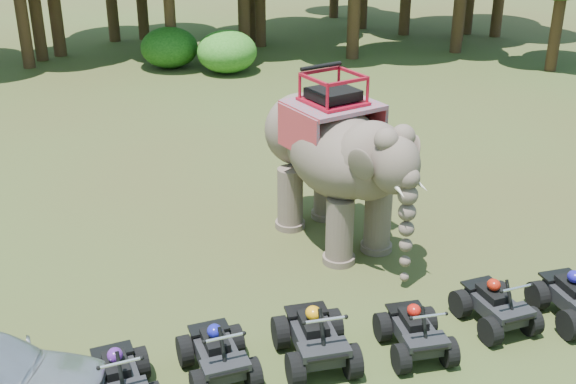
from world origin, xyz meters
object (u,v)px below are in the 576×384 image
atv_2 (315,331)px  atv_0 (118,372)px  atv_1 (217,347)px  elephant (334,159)px  atv_4 (497,299)px  atv_3 (416,325)px

atv_2 → atv_0: bearing=-175.5°
atv_0 → atv_1: bearing=0.6°
elephant → atv_4: (1.88, -4.33, -1.50)m
elephant → atv_4: elephant is taller
atv_4 → atv_2: bearing=177.0°
atv_0 → atv_1: (1.72, 0.20, 0.01)m
atv_2 → atv_4: bearing=4.2°
atv_0 → atv_1: size_ratio=0.99×
atv_4 → atv_1: bearing=175.7°
atv_0 → atv_4: atv_0 is taller
atv_0 → atv_2: 3.50m
elephant → atv_3: (-0.01, -4.70, -1.50)m
elephant → atv_0: elephant is taller
atv_1 → atv_2: 1.78m
atv_1 → elephant: bearing=45.7°
atv_2 → atv_1: bearing=-179.9°
elephant → atv_4: size_ratio=3.16×
atv_1 → atv_2: atv_2 is taller
atv_3 → atv_4: size_ratio=0.99×
atv_3 → atv_4: (1.89, 0.37, 0.01)m
elephant → atv_1: elephant is taller
atv_2 → atv_4: size_ratio=1.12×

